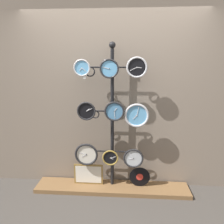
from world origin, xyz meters
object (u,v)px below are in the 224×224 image
object	(u,v)px
clock_bottom_right	(133,158)
vinyl_record	(140,177)
display_stand	(112,138)
clock_top_right	(137,67)
clock_middle_left	(86,111)
clock_bottom_center	(110,158)
clock_top_center	(109,69)
clock_bottom_left	(86,154)
clock_middle_right	(137,115)
clock_top_left	(82,68)
picture_frame	(89,174)
clock_middle_center	(114,111)

from	to	relation	value
clock_bottom_right	vinyl_record	size ratio (longest dim) A/B	0.94
display_stand	clock_top_right	xyz separation A→B (m)	(0.32, -0.08, 0.98)
clock_middle_left	clock_bottom_center	size ratio (longest dim) A/B	1.12
clock_top_right	clock_middle_left	bearing A→B (deg)	-177.28
clock_top_center	clock_bottom_left	world-z (taller)	clock_top_center
clock_top_center	clock_middle_left	distance (m)	0.63
clock_middle_right	clock_top_center	bearing A→B (deg)	-176.98
clock_top_left	clock_middle_right	size ratio (longest dim) A/B	0.67
clock_top_center	picture_frame	xyz separation A→B (m)	(-0.32, 0.08, -1.52)
clock_top_left	clock_top_center	xyz separation A→B (m)	(0.35, -0.02, -0.01)
clock_top_center	clock_top_right	world-z (taller)	clock_top_right
clock_middle_right	vinyl_record	bearing A→B (deg)	35.93
clock_middle_right	display_stand	bearing A→B (deg)	165.35
clock_bottom_left	clock_bottom_right	bearing A→B (deg)	-1.28
clock_top_left	clock_bottom_left	bearing A→B (deg)	-23.09
clock_middle_right	clock_bottom_right	bearing A→B (deg)	-138.22
clock_middle_right	clock_bottom_right	size ratio (longest dim) A/B	1.16
clock_middle_right	clock_bottom_right	world-z (taller)	clock_middle_right
display_stand	clock_bottom_left	xyz separation A→B (m)	(-0.36, -0.10, -0.21)
clock_top_left	picture_frame	size ratio (longest dim) A/B	0.52
display_stand	vinyl_record	world-z (taller)	display_stand
clock_top_center	picture_frame	distance (m)	1.56
display_stand	clock_top_center	xyz separation A→B (m)	(-0.03, -0.11, 0.97)
display_stand	clock_middle_center	size ratio (longest dim) A/B	7.79
clock_top_center	clock_bottom_center	xyz separation A→B (m)	(0.01, 0.00, -1.21)
clock_middle_left	clock_top_center	bearing A→B (deg)	1.76
clock_middle_center	display_stand	bearing A→B (deg)	108.81
clock_top_center	clock_bottom_left	bearing A→B (deg)	179.09
clock_middle_right	clock_bottom_center	bearing A→B (deg)	-177.09
clock_top_left	vinyl_record	size ratio (longest dim) A/B	0.74
clock_top_left	clock_top_center	bearing A→B (deg)	-2.77
clock_top_center	clock_top_right	bearing A→B (deg)	3.56
clock_middle_left	vinyl_record	bearing A→B (deg)	6.01
clock_top_right	vinyl_record	bearing A→B (deg)	29.64
clock_middle_right	clock_bottom_center	xyz separation A→B (m)	(-0.35, -0.02, -0.61)
clock_top_left	clock_top_right	distance (m)	0.70
clock_top_center	clock_middle_right	bearing A→B (deg)	3.02
clock_top_center	clock_middle_right	world-z (taller)	clock_top_center
clock_top_center	display_stand	bearing A→B (deg)	73.81
clock_top_left	picture_frame	distance (m)	1.53
clock_middle_center	vinyl_record	world-z (taller)	clock_middle_center
clock_top_right	picture_frame	distance (m)	1.67
display_stand	clock_middle_center	xyz separation A→B (m)	(0.04, -0.10, 0.41)
clock_bottom_right	picture_frame	distance (m)	0.72
clock_top_right	clock_bottom_right	size ratio (longest dim) A/B	0.96
clock_top_right	clock_middle_left	world-z (taller)	clock_top_right
clock_middle_left	picture_frame	xyz separation A→B (m)	(-0.01, 0.09, -0.97)
clock_middle_right	clock_top_right	bearing A→B (deg)	169.69
clock_top_left	clock_middle_center	size ratio (longest dim) A/B	0.82
display_stand	vinyl_record	xyz separation A→B (m)	(0.40, -0.04, -0.56)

